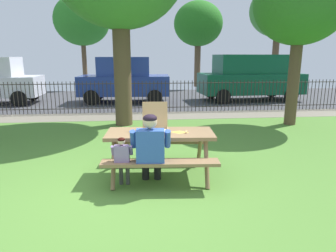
% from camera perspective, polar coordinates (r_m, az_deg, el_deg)
% --- Properties ---
extents(ground, '(28.00, 10.63, 0.02)m').
position_cam_1_polar(ground, '(5.94, -8.81, -6.98)').
color(ground, '#538434').
extents(cobblestone_walkway, '(28.00, 1.40, 0.01)m').
position_cam_1_polar(cobblestone_walkway, '(10.39, -7.47, 1.83)').
color(cobblestone_walkway, gray).
extents(street_asphalt, '(28.00, 7.31, 0.01)m').
position_cam_1_polar(street_asphalt, '(14.69, -6.96, 5.15)').
color(street_asphalt, '#424247').
extents(picnic_table_foreground, '(1.90, 1.60, 0.79)m').
position_cam_1_polar(picnic_table_foreground, '(5.11, -1.51, -3.03)').
color(picnic_table_foreground, '#8E6B48').
rests_on(picnic_table_foreground, ground).
extents(pizza_box_open, '(0.44, 0.47, 0.49)m').
position_cam_1_polar(pizza_box_open, '(5.08, -2.43, 0.23)').
color(pizza_box_open, tan).
rests_on(pizza_box_open, picnic_table_foreground).
extents(pizza_slice_on_table, '(0.28, 0.21, 0.02)m').
position_cam_1_polar(pizza_slice_on_table, '(5.05, 2.40, -1.12)').
color(pizza_slice_on_table, '#E4C847').
rests_on(pizza_slice_on_table, picnic_table_foreground).
extents(adult_at_table, '(0.62, 0.61, 1.19)m').
position_cam_1_polar(adult_at_table, '(4.61, -3.32, -4.06)').
color(adult_at_table, black).
rests_on(adult_at_table, ground).
extents(child_at_table, '(0.33, 0.33, 0.84)m').
position_cam_1_polar(child_at_table, '(4.66, -8.65, -5.89)').
color(child_at_table, '#414141').
rests_on(child_at_table, ground).
extents(iron_fence_streetside, '(21.34, 0.03, 1.15)m').
position_cam_1_polar(iron_fence_streetside, '(10.99, -7.45, 5.56)').
color(iron_fence_streetside, '#2D2823').
rests_on(iron_fence_streetside, ground).
extents(tree_near_table, '(2.59, 2.59, 4.64)m').
position_cam_1_polar(tree_near_table, '(9.74, 23.92, 20.46)').
color(tree_near_table, brown).
rests_on(tree_near_table, ground).
extents(parked_car_left, '(3.97, 1.97, 1.98)m').
position_cam_1_polar(parked_car_left, '(13.53, -8.27, 8.77)').
color(parked_car_left, navy).
rests_on(parked_car_left, ground).
extents(parked_car_center, '(4.68, 2.13, 2.08)m').
position_cam_1_polar(parked_car_center, '(14.45, 15.42, 9.05)').
color(parked_car_center, '#0D4E34').
rests_on(parked_car_center, ground).
extents(far_tree_midleft, '(3.44, 3.44, 5.75)m').
position_cam_1_polar(far_tree_midleft, '(20.49, -16.06, 18.74)').
color(far_tree_midleft, brown).
rests_on(far_tree_midleft, ground).
extents(far_tree_center, '(3.15, 3.15, 5.47)m').
position_cam_1_polar(far_tree_center, '(20.56, 5.77, 18.67)').
color(far_tree_center, brown).
rests_on(far_tree_center, ground).
extents(far_tree_midright, '(3.78, 3.78, 6.63)m').
position_cam_1_polar(far_tree_midright, '(22.31, 20.31, 19.81)').
color(far_tree_midright, brown).
rests_on(far_tree_midright, ground).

